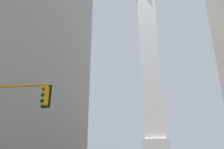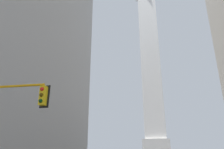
{
  "view_description": "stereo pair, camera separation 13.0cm",
  "coord_description": "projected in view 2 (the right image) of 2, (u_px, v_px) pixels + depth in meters",
  "views": [
    {
      "loc": [
        -1.67,
        -2.87,
        1.87
      ],
      "look_at": [
        -7.97,
        35.11,
        16.41
      ],
      "focal_mm": 35.0,
      "sensor_mm": 36.0,
      "label": 1
    },
    {
      "loc": [
        -1.54,
        -2.85,
        1.87
      ],
      "look_at": [
        -7.97,
        35.11,
        16.41
      ],
      "focal_mm": 35.0,
      "sensor_mm": 36.0,
      "label": 2
    }
  ],
  "objects": [
    {
      "name": "obelisk",
      "position": [
        151.0,
        65.0,
        73.73
      ],
      "size": [
        7.75,
        7.75,
        65.35
      ],
      "color": "silver",
      "rests_on": "ground_plane"
    }
  ]
}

